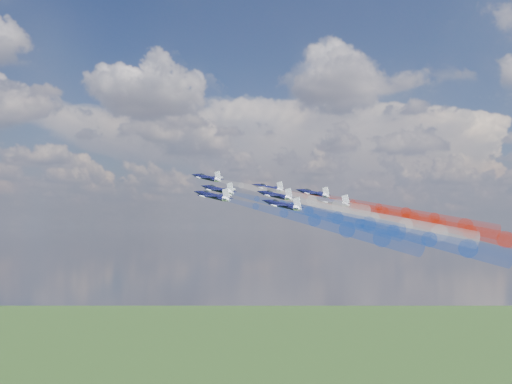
% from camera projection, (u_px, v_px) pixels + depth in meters
% --- Properties ---
extents(jet_lead, '(13.61, 12.09, 5.80)m').
position_uv_depth(jet_lead, '(207.00, 178.00, 160.24)').
color(jet_lead, black).
extents(trail_lead, '(41.60, 17.33, 12.74)m').
position_uv_depth(trail_lead, '(287.00, 195.00, 143.83)').
color(trail_lead, white).
extents(jet_inner_left, '(13.61, 12.09, 5.80)m').
position_uv_depth(jet_inner_left, '(218.00, 190.00, 144.94)').
color(jet_inner_left, black).
extents(trail_inner_left, '(41.60, 17.33, 12.74)m').
position_uv_depth(trail_inner_left, '(309.00, 211.00, 128.53)').
color(trail_inner_left, blue).
extents(jet_inner_right, '(13.61, 12.09, 5.80)m').
position_uv_depth(jet_inner_right, '(268.00, 188.00, 159.70)').
color(jet_inner_right, black).
extents(trail_inner_right, '(41.60, 17.33, 12.74)m').
position_uv_depth(trail_inner_right, '(355.00, 207.00, 143.28)').
color(trail_inner_right, red).
extents(jet_outer_left, '(13.61, 12.09, 5.80)m').
position_uv_depth(jet_outer_left, '(213.00, 196.00, 130.53)').
color(jet_outer_left, black).
extents(trail_outer_left, '(41.60, 17.33, 12.74)m').
position_uv_depth(trail_outer_left, '(314.00, 221.00, 114.11)').
color(trail_outer_left, blue).
extents(jet_center_third, '(13.61, 12.09, 5.80)m').
position_uv_depth(jet_center_third, '(276.00, 195.00, 143.46)').
color(jet_center_third, black).
extents(trail_center_third, '(41.60, 17.33, 12.74)m').
position_uv_depth(trail_center_third, '(375.00, 218.00, 127.04)').
color(trail_center_third, white).
extents(jet_outer_right, '(13.61, 12.09, 5.80)m').
position_uv_depth(jet_outer_right, '(313.00, 193.00, 159.55)').
color(jet_outer_right, black).
extents(trail_outer_right, '(41.60, 17.33, 12.74)m').
position_uv_depth(trail_outer_right, '(406.00, 213.00, 143.13)').
color(trail_outer_right, red).
extents(jet_rear_left, '(13.61, 12.09, 5.80)m').
position_uv_depth(jet_rear_left, '(283.00, 205.00, 130.77)').
color(jet_rear_left, black).
extents(trail_rear_left, '(41.60, 17.33, 12.74)m').
position_uv_depth(trail_rear_left, '(394.00, 231.00, 114.35)').
color(trail_rear_left, blue).
extents(jet_rear_right, '(13.61, 12.09, 5.80)m').
position_uv_depth(jet_rear_right, '(332.00, 202.00, 145.36)').
color(jet_rear_right, black).
extents(trail_rear_right, '(41.60, 17.33, 12.74)m').
position_uv_depth(trail_rear_right, '(436.00, 224.00, 128.95)').
color(trail_rear_right, red).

